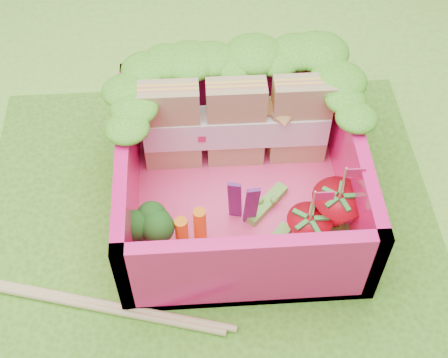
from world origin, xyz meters
TOP-DOWN VIEW (x-y plane):
  - ground at (0.00, 0.00)m, footprint 14.00×14.00m
  - placemat at (0.00, 0.00)m, footprint 2.60×2.60m
  - bento_floor at (0.18, 0.29)m, footprint 1.30×1.30m
  - bento_box at (0.18, 0.29)m, footprint 1.30×1.30m
  - lettuce_ruffle at (0.18, 0.76)m, footprint 1.43×0.76m
  - sandwich_stack at (0.18, 0.62)m, footprint 1.07×0.18m
  - broccoli at (-0.32, 0.01)m, footprint 0.32×0.32m
  - carrot_sticks at (-0.11, 0.01)m, footprint 0.17×0.13m
  - purple_wedges at (0.18, 0.13)m, footprint 0.16×0.07m
  - strawberry_left at (0.51, -0.04)m, footprint 0.24×0.24m
  - strawberry_right at (0.68, 0.05)m, footprint 0.29×0.29m
  - snap_peas at (0.50, 0.11)m, footprint 0.64×0.58m
  - chopsticks at (-0.97, -0.22)m, footprint 2.16×0.63m

SIDE VIEW (x-z plane):
  - ground at x=0.00m, z-range 0.00..0.00m
  - placemat at x=0.00m, z-range 0.00..0.03m
  - chopsticks at x=-0.97m, z-range 0.03..0.07m
  - bento_floor at x=0.18m, z-range 0.03..0.08m
  - snap_peas at x=0.50m, z-range 0.08..0.13m
  - carrot_sticks at x=-0.11m, z-range 0.08..0.33m
  - strawberry_left at x=0.51m, z-range -0.03..0.45m
  - strawberry_right at x=0.68m, z-range -0.03..0.49m
  - broccoli at x=-0.32m, z-range 0.13..0.40m
  - purple_wedges at x=0.18m, z-range 0.08..0.46m
  - bento_box at x=0.18m, z-range 0.03..0.58m
  - sandwich_stack at x=0.18m, z-range 0.07..0.66m
  - lettuce_ruffle at x=0.18m, z-range 0.58..0.69m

